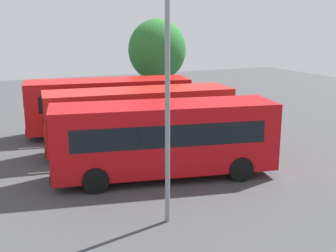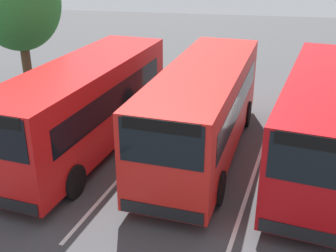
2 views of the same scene
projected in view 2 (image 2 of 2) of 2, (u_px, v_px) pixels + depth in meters
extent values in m
plane|color=#424244|center=(203.00, 151.00, 15.54)|extent=(61.89, 61.89, 0.00)
cube|color=red|center=(85.00, 103.00, 15.01)|extent=(9.59, 3.88, 2.83)
cube|color=black|center=(116.00, 98.00, 14.51)|extent=(7.75, 1.29, 0.90)
cube|color=black|center=(55.00, 90.00, 15.24)|extent=(7.75, 1.29, 0.90)
cube|color=black|center=(3.00, 202.00, 11.47)|extent=(0.45, 2.25, 0.36)
cylinder|color=black|center=(73.00, 181.00, 12.58)|extent=(1.07, 0.44, 1.04)
cylinder|color=black|center=(8.00, 168.00, 13.29)|extent=(1.07, 0.44, 1.04)
cylinder|color=black|center=(148.00, 111.00, 17.74)|extent=(1.07, 0.44, 1.04)
cylinder|color=black|center=(98.00, 104.00, 18.45)|extent=(1.07, 0.44, 1.04)
cube|color=red|center=(203.00, 107.00, 14.67)|extent=(9.55, 3.57, 2.83)
cube|color=black|center=(161.00, 143.00, 10.33)|extent=(0.38, 2.16, 1.19)
cube|color=black|center=(239.00, 101.00, 14.21)|extent=(7.78, 1.03, 0.90)
cube|color=black|center=(170.00, 94.00, 14.86)|extent=(7.78, 1.03, 0.90)
cube|color=black|center=(161.00, 126.00, 10.12)|extent=(0.34, 1.97, 0.32)
cube|color=black|center=(161.00, 211.00, 11.09)|extent=(0.37, 2.26, 0.36)
cylinder|color=black|center=(218.00, 188.00, 12.25)|extent=(1.07, 0.40, 1.04)
cylinder|color=black|center=(142.00, 176.00, 12.89)|extent=(1.07, 0.40, 1.04)
cylinder|color=black|center=(246.00, 114.00, 17.47)|extent=(1.07, 0.40, 1.04)
cylinder|color=black|center=(191.00, 107.00, 18.10)|extent=(1.07, 0.40, 1.04)
cube|color=#B70C11|center=(324.00, 119.00, 13.71)|extent=(9.62, 4.26, 2.83)
cube|color=black|center=(317.00, 162.00, 9.47)|extent=(0.55, 2.15, 1.19)
cube|color=black|center=(287.00, 104.00, 13.98)|extent=(7.69, 1.63, 0.90)
cube|color=black|center=(320.00, 143.00, 9.27)|extent=(0.49, 1.95, 0.32)
cube|color=black|center=(306.00, 234.00, 10.23)|extent=(0.55, 2.24, 0.36)
cylinder|color=black|center=(268.00, 192.00, 12.08)|extent=(1.08, 0.48, 1.04)
cylinder|color=black|center=(294.00, 117.00, 17.15)|extent=(1.08, 0.48, 1.04)
cylinder|color=#4C3823|center=(27.00, 67.00, 20.55)|extent=(0.44, 0.44, 2.88)
ellipsoid|color=#28702D|center=(18.00, 2.00, 19.34)|extent=(4.18, 3.76, 4.38)
cube|color=silver|center=(148.00, 146.00, 15.87)|extent=(11.72, 1.97, 0.01)
cube|color=silver|center=(260.00, 155.00, 15.20)|extent=(11.72, 1.97, 0.01)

